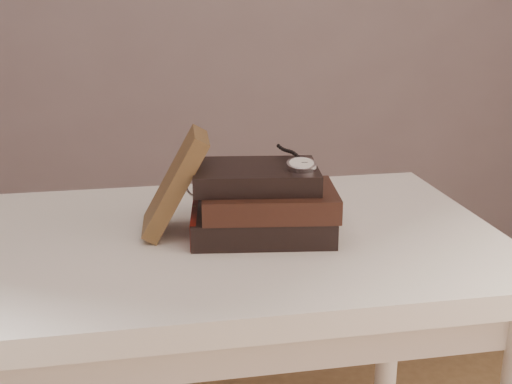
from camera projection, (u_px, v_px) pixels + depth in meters
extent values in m
cube|color=white|center=(202.00, 246.00, 1.12)|extent=(1.00, 0.60, 0.04)
cube|color=white|center=(203.00, 279.00, 1.14)|extent=(0.88, 0.49, 0.08)
cylinder|color=white|center=(388.00, 343.00, 1.55)|extent=(0.05, 0.05, 0.71)
cube|color=black|center=(262.00, 222.00, 1.11)|extent=(0.25, 0.19, 0.04)
cube|color=beige|center=(264.00, 222.00, 1.11)|extent=(0.24, 0.18, 0.03)
cube|color=gold|center=(195.00, 219.00, 1.13)|extent=(0.01, 0.01, 0.04)
cube|color=maroon|center=(195.00, 223.00, 1.11)|extent=(0.03, 0.15, 0.04)
cube|color=black|center=(269.00, 200.00, 1.10)|extent=(0.23, 0.18, 0.04)
cube|color=beige|center=(271.00, 200.00, 1.10)|extent=(0.23, 0.16, 0.03)
cube|color=gold|center=(205.00, 197.00, 1.11)|extent=(0.01, 0.01, 0.04)
cube|color=black|center=(256.00, 176.00, 1.10)|extent=(0.22, 0.17, 0.03)
cube|color=beige|center=(258.00, 176.00, 1.10)|extent=(0.21, 0.15, 0.03)
cube|color=gold|center=(196.00, 174.00, 1.11)|extent=(0.01, 0.01, 0.03)
cube|color=#46301B|center=(175.00, 183.00, 1.10)|extent=(0.12, 0.12, 0.17)
cylinder|color=silver|center=(301.00, 166.00, 1.07)|extent=(0.05, 0.06, 0.02)
cylinder|color=white|center=(302.00, 163.00, 1.07)|extent=(0.04, 0.04, 0.01)
torus|color=silver|center=(302.00, 163.00, 1.07)|extent=(0.05, 0.05, 0.01)
cylinder|color=silver|center=(300.00, 161.00, 1.10)|extent=(0.01, 0.01, 0.01)
cube|color=black|center=(301.00, 162.00, 1.08)|extent=(0.00, 0.01, 0.00)
cube|color=black|center=(305.00, 163.00, 1.07)|extent=(0.01, 0.00, 0.00)
sphere|color=black|center=(298.00, 157.00, 1.11)|extent=(0.01, 0.01, 0.01)
sphere|color=black|center=(296.00, 155.00, 1.11)|extent=(0.01, 0.01, 0.01)
sphere|color=black|center=(294.00, 153.00, 1.12)|extent=(0.01, 0.01, 0.01)
sphere|color=black|center=(291.00, 152.00, 1.13)|extent=(0.01, 0.01, 0.01)
sphere|color=black|center=(289.00, 151.00, 1.14)|extent=(0.01, 0.01, 0.01)
sphere|color=black|center=(287.00, 151.00, 1.15)|extent=(0.01, 0.01, 0.01)
sphere|color=black|center=(285.00, 150.00, 1.16)|extent=(0.01, 0.01, 0.01)
sphere|color=black|center=(283.00, 149.00, 1.17)|extent=(0.01, 0.01, 0.01)
sphere|color=black|center=(281.00, 148.00, 1.17)|extent=(0.01, 0.01, 0.01)
sphere|color=black|center=(278.00, 146.00, 1.18)|extent=(0.01, 0.01, 0.01)
torus|color=silver|center=(198.00, 185.00, 1.16)|extent=(0.05, 0.02, 0.05)
torus|color=silver|center=(227.00, 184.00, 1.17)|extent=(0.05, 0.02, 0.05)
cylinder|color=silver|center=(213.00, 183.00, 1.16)|extent=(0.01, 0.00, 0.00)
cylinder|color=silver|center=(188.00, 180.00, 1.22)|extent=(0.02, 0.10, 0.03)
cylinder|color=silver|center=(238.00, 179.00, 1.22)|extent=(0.02, 0.10, 0.03)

